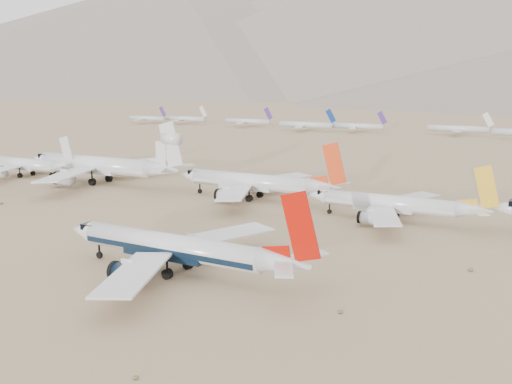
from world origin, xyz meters
The scene contains 6 objects.
ground centered at (0.00, 0.00, 0.00)m, with size 7000.00×7000.00×0.00m, color #8D7152.
main_airliner centered at (-6.34, 4.04, 4.77)m, with size 49.19×48.04×17.36m.
row2_gold_tail centered at (15.87, 60.88, 4.32)m, with size 43.35×42.39×15.43m.
row2_orange_tail centered at (-26.19, 67.13, 5.03)m, with size 50.28×49.18×17.93m.
row2_white_trijet centered at (-83.03, 65.01, 6.34)m, with size 61.80×60.40×21.90m.
row2_white_twin centered at (-117.61, 62.57, 4.40)m, with size 43.71×42.77×15.62m.
Camera 1 is at (52.01, -73.44, 33.57)m, focal length 40.00 mm.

